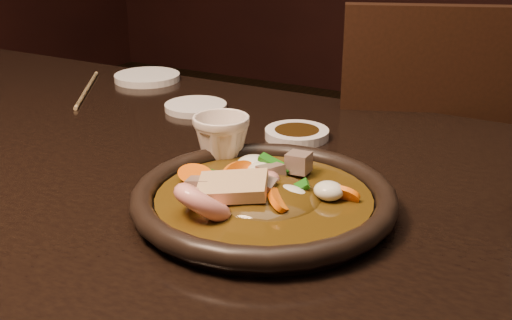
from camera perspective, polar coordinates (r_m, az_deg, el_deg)
The scene contains 9 objects.
table at distance 0.91m, azimuth -11.28°, elevation -5.24°, with size 1.60×0.90×0.75m.
chair at distance 1.36m, azimuth 15.78°, elevation -4.04°, with size 0.57×0.57×0.93m.
plate at distance 0.74m, azimuth 0.70°, elevation -3.55°, with size 0.31×0.31×0.03m.
stirfry at distance 0.74m, azimuth 0.19°, elevation -2.98°, with size 0.22×0.21×0.07m.
soy_dish at distance 0.97m, azimuth 3.65°, elevation 2.35°, with size 0.10×0.10×0.01m, color white.
saucer_left at distance 1.32m, azimuth -9.65°, elevation 7.26°, with size 0.13×0.13×0.01m, color white.
saucer_right at distance 1.11m, azimuth -5.38°, elevation 4.74°, with size 0.11×0.11×0.01m, color white.
tea_cup at distance 0.86m, azimuth -3.09°, elevation 1.81°, with size 0.08×0.07×0.08m, color #F1E0D0.
chopsticks at distance 1.26m, azimuth -14.81°, elevation 6.09°, with size 0.14×0.21×0.01m.
Camera 1 is at (0.54, -0.61, 1.08)m, focal length 45.00 mm.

